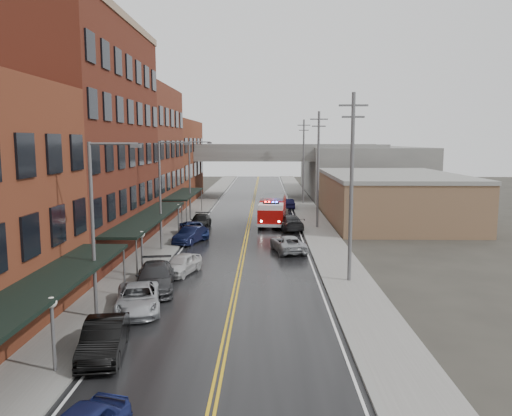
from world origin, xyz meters
name	(u,v)px	position (x,y,z in m)	size (l,w,h in m)	color
ground	(213,402)	(0.00, 0.00, 0.00)	(220.00, 220.00, 0.00)	#2D2B26
road	(246,237)	(0.00, 30.00, 0.01)	(11.00, 160.00, 0.02)	black
sidewalk_left	(169,236)	(-7.30, 30.00, 0.07)	(3.00, 160.00, 0.15)	slate
sidewalk_right	(324,237)	(7.30, 30.00, 0.07)	(3.00, 160.00, 0.15)	slate
curb_left	(187,236)	(-5.65, 30.00, 0.07)	(0.30, 160.00, 0.15)	gray
curb_right	(306,237)	(5.65, 30.00, 0.07)	(0.30, 160.00, 0.15)	gray
brick_building_b	(74,141)	(-13.30, 23.00, 9.00)	(9.00, 20.00, 18.00)	#582417
brick_building_c	(133,154)	(-13.30, 40.50, 7.50)	(9.00, 15.00, 15.00)	brown
brick_building_far	(164,161)	(-13.30, 58.00, 6.00)	(9.00, 20.00, 12.00)	#602C19
tan_building	(391,199)	(16.00, 40.00, 2.50)	(14.00, 22.00, 5.00)	brown
right_far_block	(359,170)	(18.00, 70.00, 4.00)	(18.00, 30.00, 8.00)	slate
awning_0	(46,285)	(-7.49, 4.00, 2.99)	(2.60, 16.00, 3.09)	black
awning_1	(149,217)	(-7.49, 23.00, 2.99)	(2.60, 18.00, 3.09)	black
awning_2	(185,194)	(-7.49, 40.50, 2.99)	(2.60, 13.00, 3.09)	black
globe_lamp_0	(52,317)	(-6.40, 2.00, 2.31)	(0.44, 0.44, 3.12)	#59595B
globe_lamp_1	(142,243)	(-6.40, 16.00, 2.31)	(0.44, 0.44, 3.12)	#59595B
globe_lamp_2	(178,213)	(-6.40, 30.00, 2.31)	(0.44, 0.44, 3.12)	#59595B
street_lamp_0	(97,219)	(-6.55, 8.00, 5.19)	(2.64, 0.22, 9.00)	#59595B
street_lamp_1	(163,188)	(-6.55, 24.00, 5.19)	(2.64, 0.22, 9.00)	#59595B
street_lamp_2	(192,175)	(-6.55, 40.00, 5.19)	(2.64, 0.22, 9.00)	#59595B
utility_pole_0	(351,185)	(7.20, 15.00, 6.31)	(1.80, 0.24, 12.00)	#59595B
utility_pole_1	(318,168)	(7.20, 35.00, 6.31)	(1.80, 0.24, 12.00)	#59595B
utility_pole_2	(303,160)	(7.20, 55.00, 6.31)	(1.80, 0.24, 12.00)	#59595B
overpass	(254,160)	(0.00, 62.00, 5.99)	(40.00, 10.00, 7.50)	slate
fire_truck	(273,209)	(2.58, 37.31, 1.64)	(3.80, 8.45, 3.02)	#990907
parked_car_left_1	(104,339)	(-5.00, 3.69, 0.76)	(1.62, 4.64, 1.53)	black
parked_car_left_2	(138,298)	(-5.00, 9.32, 0.69)	(2.30, 4.99, 1.39)	#A9ACB1
parked_car_left_3	(155,277)	(-4.90, 13.06, 0.80)	(2.24, 5.52, 1.60)	#2A2B2D
parked_car_left_4	(181,264)	(-3.92, 16.80, 0.69)	(1.64, 4.07, 1.39)	beige
parked_car_left_5	(191,235)	(-4.82, 27.20, 0.73)	(1.54, 4.42, 1.46)	black
parked_car_left_6	(193,230)	(-5.00, 29.85, 0.72)	(2.38, 5.16, 1.43)	navy
parked_car_left_7	(200,221)	(-5.00, 34.98, 0.70)	(1.96, 4.81, 1.40)	black
parked_car_right_0	(288,244)	(3.66, 23.80, 0.68)	(2.25, 4.88, 1.35)	#93969A
parked_car_right_1	(289,222)	(4.21, 34.09, 0.77)	(2.17, 5.34, 1.55)	#262628
parked_car_right_2	(281,211)	(3.60, 42.14, 0.73)	(1.72, 4.27, 1.45)	silver
parked_car_right_3	(287,204)	(4.68, 49.69, 0.70)	(1.47, 4.23, 1.39)	black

